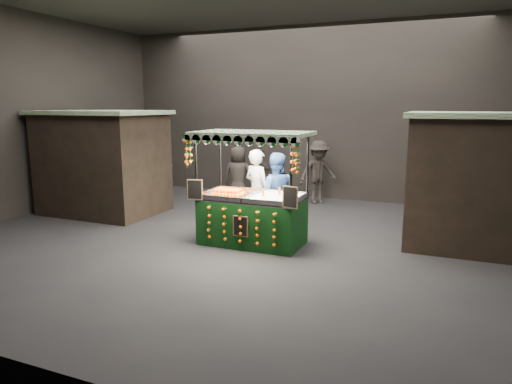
% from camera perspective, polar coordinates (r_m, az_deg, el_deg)
% --- Properties ---
extents(ground, '(12.00, 12.00, 0.00)m').
position_cam_1_polar(ground, '(9.38, -1.36, -6.17)').
color(ground, black).
rests_on(ground, ground).
extents(market_hall, '(12.10, 10.10, 5.05)m').
position_cam_1_polar(market_hall, '(9.00, -1.46, 14.90)').
color(market_hall, black).
rests_on(market_hall, ground).
extents(neighbour_stall_left, '(3.00, 2.20, 2.60)m').
position_cam_1_polar(neighbour_stall_left, '(12.32, -18.46, 3.58)').
color(neighbour_stall_left, black).
rests_on(neighbour_stall_left, ground).
extents(neighbour_stall_right, '(3.00, 2.20, 2.60)m').
position_cam_1_polar(neighbour_stall_right, '(9.82, 26.73, 1.26)').
color(neighbour_stall_right, black).
rests_on(neighbour_stall_right, ground).
extents(juice_stall, '(2.30, 1.35, 2.23)m').
position_cam_1_polar(juice_stall, '(9.06, -0.47, -2.26)').
color(juice_stall, black).
rests_on(juice_stall, ground).
extents(vendor_grey, '(0.77, 0.65, 1.80)m').
position_cam_1_polar(vendor_grey, '(10.01, 0.14, 0.21)').
color(vendor_grey, gray).
rests_on(vendor_grey, ground).
extents(vendor_blue, '(1.03, 0.91, 1.76)m').
position_cam_1_polar(vendor_blue, '(9.73, 2.41, -0.23)').
color(vendor_blue, navy).
rests_on(vendor_blue, ground).
extents(shopper_0, '(0.61, 0.45, 1.52)m').
position_cam_1_polar(shopper_0, '(13.80, -11.14, 2.36)').
color(shopper_0, '#272320').
rests_on(shopper_0, ground).
extents(shopper_1, '(1.06, 1.04, 1.72)m').
position_cam_1_polar(shopper_1, '(11.58, 23.91, 0.54)').
color(shopper_1, '#282221').
rests_on(shopper_1, ground).
extents(shopper_2, '(0.98, 0.64, 1.54)m').
position_cam_1_polar(shopper_2, '(12.85, 0.54, 1.99)').
color(shopper_2, '#2D2824').
rests_on(shopper_2, ground).
extents(shopper_3, '(1.29, 1.24, 1.76)m').
position_cam_1_polar(shopper_3, '(12.96, 7.76, 2.46)').
color(shopper_3, black).
rests_on(shopper_3, ground).
extents(shopper_4, '(0.84, 0.59, 1.64)m').
position_cam_1_polar(shopper_4, '(12.54, -2.24, 1.99)').
color(shopper_4, '#292422').
rests_on(shopper_4, ground).
extents(shopper_5, '(0.70, 1.71, 1.79)m').
position_cam_1_polar(shopper_5, '(11.65, 22.05, 0.90)').
color(shopper_5, black).
rests_on(shopper_5, ground).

